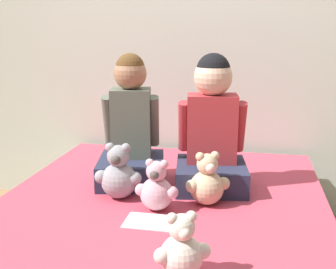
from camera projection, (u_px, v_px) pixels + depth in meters
wall_behind_bed at (192, 22)px, 2.71m from camera, size 8.00×0.06×2.50m
bed at (157, 253)px, 1.93m from camera, size 1.55×1.99×0.42m
child_on_left at (131, 131)px, 2.19m from camera, size 0.40×0.41×0.67m
child_on_right at (212, 131)px, 2.11m from camera, size 0.39×0.38×0.67m
teddy_bear_held_by_left_child at (119, 175)px, 1.99m from camera, size 0.23×0.17×0.27m
teddy_bear_held_by_right_child at (207, 182)px, 1.92m from camera, size 0.20×0.16×0.25m
teddy_bear_between_children at (157, 189)px, 1.86m from camera, size 0.20×0.15×0.23m
teddy_bear_at_foot_of_bed at (182, 250)px, 1.36m from camera, size 0.18×0.14×0.23m
sign_card at (150, 222)px, 1.76m from camera, size 0.21×0.15×0.00m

